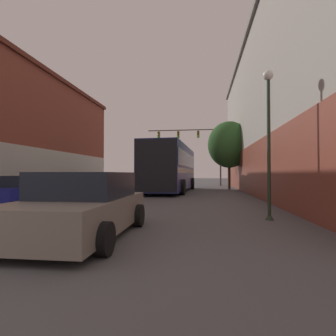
{
  "coord_description": "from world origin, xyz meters",
  "views": [
    {
      "loc": [
        4.46,
        -1.82,
        1.35
      ],
      "look_at": [
        2.02,
        16.05,
        1.75
      ],
      "focal_mm": 28.0,
      "sensor_mm": 36.0,
      "label": 1
    }
  ],
  "objects": [
    {
      "name": "street_tree_near",
      "position": [
        6.65,
        21.31,
        3.88
      ],
      "size": [
        3.65,
        3.29,
        5.9
      ],
      "color": "#3D2D1E",
      "rests_on": "ground_plane"
    },
    {
      "name": "hatchback_foreground",
      "position": [
        1.85,
        3.58,
        0.65
      ],
      "size": [
        2.21,
        3.95,
        1.38
      ],
      "rotation": [
        0.0,
        0.0,
        1.59
      ],
      "color": "slate",
      "rests_on": "ground_plane"
    },
    {
      "name": "parked_car_left_mid",
      "position": [
        -3.99,
        9.96,
        0.6
      ],
      "size": [
        2.04,
        4.67,
        1.26
      ],
      "rotation": [
        0.0,
        0.0,
        1.54
      ],
      "color": "navy",
      "rests_on": "ground_plane"
    },
    {
      "name": "parked_car_left_far",
      "position": [
        -4.07,
        30.61,
        0.6
      ],
      "size": [
        2.41,
        4.71,
        1.24
      ],
      "rotation": [
        0.0,
        0.0,
        1.66
      ],
      "color": "black",
      "rests_on": "ground_plane"
    },
    {
      "name": "building_right_storefront",
      "position": [
        12.39,
        17.03,
        5.68
      ],
      "size": [
        10.24,
        30.1,
        11.12
      ],
      "color": "#9E998E",
      "rests_on": "ground_plane"
    },
    {
      "name": "traffic_signal_gantry",
      "position": [
        3.58,
        28.57,
        5.05
      ],
      "size": [
        8.51,
        0.36,
        6.77
      ],
      "color": "#514C47",
      "rests_on": "ground_plane"
    },
    {
      "name": "bus",
      "position": [
        1.99,
        18.08,
        1.92
      ],
      "size": [
        3.28,
        10.58,
        3.41
      ],
      "rotation": [
        0.0,
        0.0,
        1.52
      ],
      "color": "navy",
      "rests_on": "ground_plane"
    },
    {
      "name": "street_lamp",
      "position": [
        6.36,
        6.18,
        2.49
      ],
      "size": [
        0.3,
        0.3,
        4.42
      ],
      "color": "#233323",
      "rests_on": "ground_plane"
    },
    {
      "name": "lane_center_line",
      "position": [
        0.0,
        16.29,
        0.0
      ],
      "size": [
        0.14,
        44.58,
        0.01
      ],
      "color": "silver",
      "rests_on": "ground_plane"
    },
    {
      "name": "parked_car_left_near",
      "position": [
        -3.77,
        19.26,
        0.68
      ],
      "size": [
        2.48,
        4.24,
        1.43
      ],
      "rotation": [
        0.0,
        0.0,
        1.67
      ],
      "color": "black",
      "rests_on": "ground_plane"
    }
  ]
}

